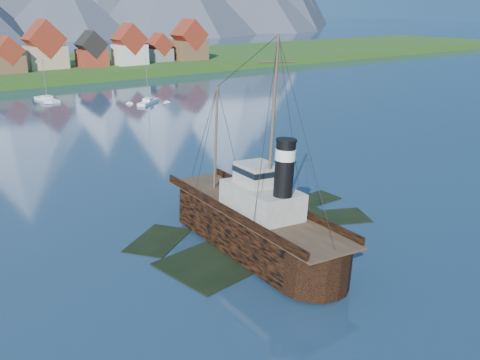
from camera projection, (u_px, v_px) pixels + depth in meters
ground at (252, 239)px, 61.64m from camera, size 1400.00×1400.00×0.00m
shoal at (253, 232)px, 64.39m from camera, size 31.71×21.24×1.14m
tugboat_wreck at (243, 218)px, 59.54m from camera, size 7.11×30.63×24.27m
sailboat_d at (148, 102)px, 143.33m from camera, size 8.63×7.59×12.59m
sailboat_e at (47, 100)px, 147.13m from camera, size 4.17×10.52×11.87m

